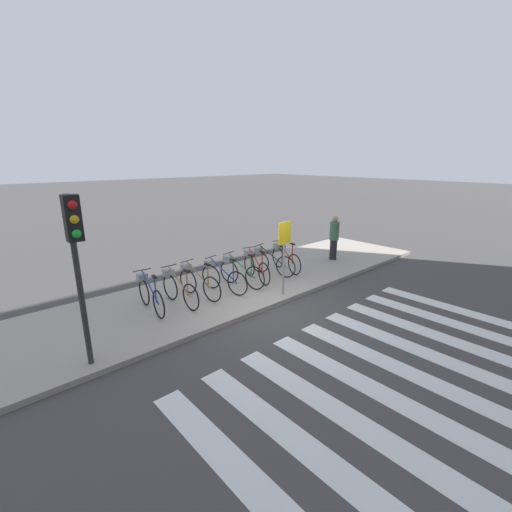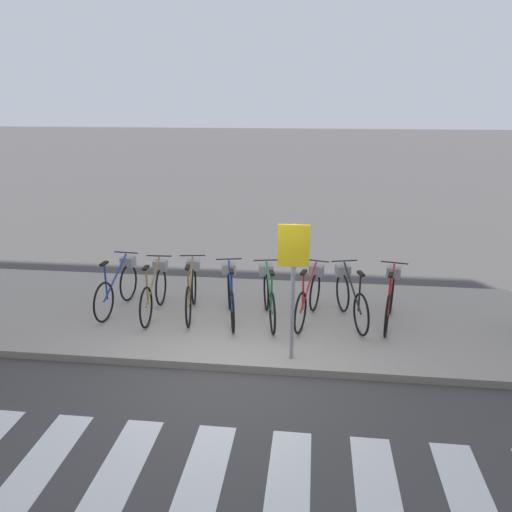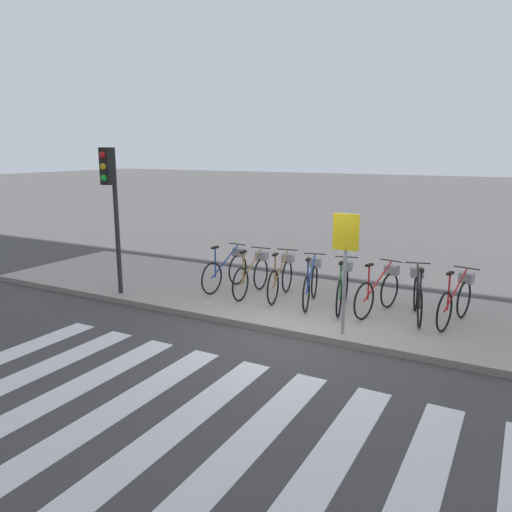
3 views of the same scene
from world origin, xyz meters
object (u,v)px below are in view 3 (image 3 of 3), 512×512
at_px(parked_bicycle_2, 282,276).
at_px(parked_bicycle_4, 343,286).
at_px(traffic_light, 111,190).
at_px(sign_post, 345,253).
at_px(parked_bicycle_5, 380,290).
at_px(parked_bicycle_7, 457,299).
at_px(parked_bicycle_6, 418,294).
at_px(parked_bicycle_0, 228,269).
at_px(parked_bicycle_3, 311,282).
at_px(parked_bicycle_1, 253,274).

bearing_deg(parked_bicycle_2, parked_bicycle_4, -4.35).
distance_m(parked_bicycle_4, traffic_light, 5.13).
height_order(traffic_light, sign_post, traffic_light).
relative_size(parked_bicycle_5, parked_bicycle_7, 0.99).
relative_size(parked_bicycle_5, parked_bicycle_6, 1.01).
bearing_deg(parked_bicycle_7, parked_bicycle_0, 179.82).
distance_m(parked_bicycle_3, parked_bicycle_7, 2.73).
distance_m(parked_bicycle_1, parked_bicycle_5, 2.72).
distance_m(parked_bicycle_2, traffic_light, 3.98).
bearing_deg(parked_bicycle_4, traffic_light, -162.92).
xyz_separation_m(parked_bicycle_0, traffic_light, (-1.85, -1.55, 1.79)).
xyz_separation_m(parked_bicycle_2, parked_bicycle_3, (0.72, -0.12, 0.00)).
xyz_separation_m(parked_bicycle_3, parked_bicycle_5, (1.36, 0.09, 0.00)).
relative_size(parked_bicycle_6, sign_post, 0.79).
bearing_deg(traffic_light, parked_bicycle_0, 39.93).
height_order(parked_bicycle_2, parked_bicycle_3, same).
bearing_deg(sign_post, parked_bicycle_6, 58.09).
bearing_deg(parked_bicycle_2, traffic_light, -154.71).
bearing_deg(parked_bicycle_2, parked_bicycle_0, 178.55).
height_order(parked_bicycle_7, sign_post, sign_post).
distance_m(parked_bicycle_1, parked_bicycle_6, 3.41).
distance_m(parked_bicycle_1, parked_bicycle_3, 1.36).
distance_m(parked_bicycle_3, traffic_light, 4.54).
height_order(parked_bicycle_3, parked_bicycle_5, same).
distance_m(parked_bicycle_7, sign_post, 2.38).
xyz_separation_m(parked_bicycle_2, parked_bicycle_6, (2.77, 0.02, 0.00)).
bearing_deg(parked_bicycle_4, parked_bicycle_6, 5.20).
bearing_deg(parked_bicycle_5, traffic_light, -164.26).
bearing_deg(parked_bicycle_0, sign_post, -24.99).
relative_size(parked_bicycle_3, parked_bicycle_4, 1.00).
bearing_deg(parked_bicycle_0, parked_bicycle_6, -0.18).
height_order(parked_bicycle_1, parked_bicycle_3, same).
bearing_deg(parked_bicycle_7, parked_bicycle_1, -178.39).
xyz_separation_m(parked_bicycle_0, parked_bicycle_6, (4.13, -0.01, 0.00)).
relative_size(parked_bicycle_2, parked_bicycle_5, 1.02).
bearing_deg(parked_bicycle_0, parked_bicycle_7, -0.18).
distance_m(parked_bicycle_4, sign_post, 1.72).
bearing_deg(parked_bicycle_3, parked_bicycle_7, 2.90).
bearing_deg(sign_post, parked_bicycle_4, 108.97).
bearing_deg(traffic_light, sign_post, 0.64).
bearing_deg(parked_bicycle_4, parked_bicycle_5, 6.56).
height_order(parked_bicycle_1, traffic_light, traffic_light).
height_order(parked_bicycle_3, parked_bicycle_4, same).
xyz_separation_m(parked_bicycle_0, parked_bicycle_1, (0.72, -0.13, 0.00)).
distance_m(parked_bicycle_6, parked_bicycle_7, 0.68).
bearing_deg(parked_bicycle_3, parked_bicycle_4, 1.14).
bearing_deg(parked_bicycle_6, parked_bicycle_5, -176.18).
xyz_separation_m(parked_bicycle_1, parked_bicycle_6, (3.41, 0.12, 0.00)).
bearing_deg(parked_bicycle_0, parked_bicycle_5, -0.99).
relative_size(traffic_light, sign_post, 1.52).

